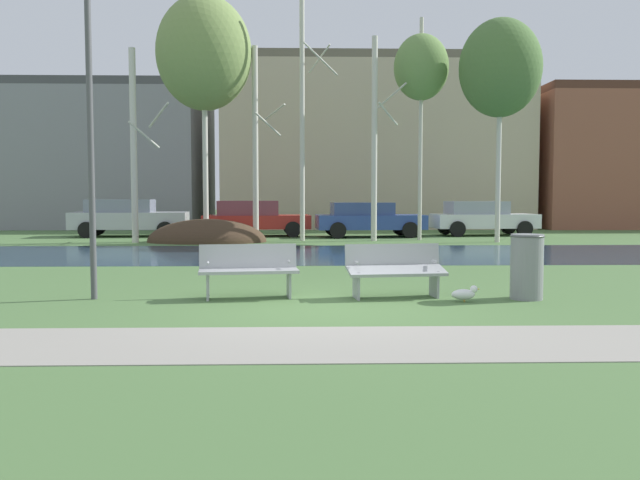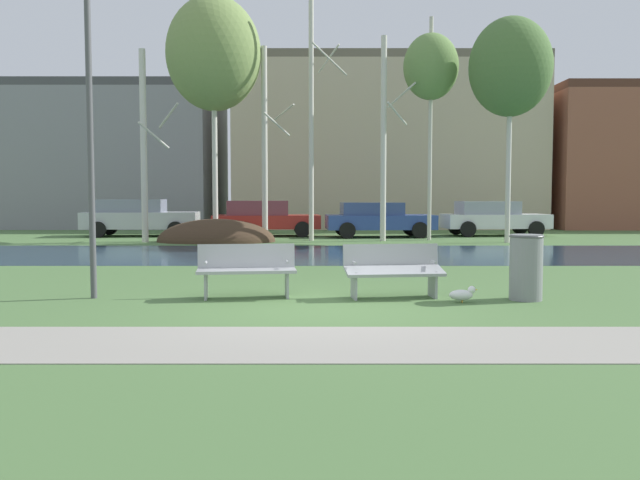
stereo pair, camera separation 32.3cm
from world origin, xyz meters
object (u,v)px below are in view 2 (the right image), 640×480
at_px(parked_sedan_second_red, 265,217).
at_px(parked_hatch_third_blue, 379,219).
at_px(trash_bin, 527,266).
at_px(parked_van_nearest_silver, 140,217).
at_px(parked_wagon_fourth_white, 494,218).
at_px(seagull, 464,294).
at_px(bench_right, 394,269).
at_px(bench_left, 248,269).
at_px(streetlamp, 90,54).

distance_m(parked_sedan_second_red, parked_hatch_third_blue, 4.71).
distance_m(trash_bin, parked_van_nearest_silver, 19.84).
bearing_deg(parked_wagon_fourth_white, parked_sedan_second_red, -178.35).
xyz_separation_m(trash_bin, seagull, (-1.07, -0.27, -0.41)).
xyz_separation_m(bench_right, parked_wagon_fourth_white, (6.02, 16.67, 0.29)).
xyz_separation_m(bench_left, parked_sedan_second_red, (-1.13, 16.39, 0.30)).
bearing_deg(seagull, parked_wagon_fourth_white, 73.79).
relative_size(bench_right, seagull, 3.67).
distance_m(bench_right, seagull, 1.20).
height_order(trash_bin, parked_sedan_second_red, parked_sedan_second_red).
bearing_deg(parked_hatch_third_blue, bench_left, -102.64).
bearing_deg(parked_sedan_second_red, bench_left, -86.06).
bearing_deg(bench_right, seagull, -25.90).
xyz_separation_m(trash_bin, streetlamp, (-6.99, 0.17, 3.38)).
xyz_separation_m(bench_left, trash_bin, (4.50, -0.23, 0.07)).
bearing_deg(trash_bin, parked_hatch_third_blue, 93.45).
distance_m(trash_bin, streetlamp, 7.77).
distance_m(streetlamp, parked_hatch_third_blue, 17.23).
bearing_deg(streetlamp, parked_sedan_second_red, 85.27).
distance_m(bench_left, parked_wagon_fourth_white, 18.68).
bearing_deg(seagull, parked_sedan_second_red, 105.10).
height_order(streetlamp, parked_sedan_second_red, streetlamp).
height_order(trash_bin, streetlamp, streetlamp).
bearing_deg(bench_left, seagull, -8.30).
bearing_deg(trash_bin, parked_wagon_fourth_white, 76.94).
bearing_deg(parked_hatch_third_blue, parked_wagon_fourth_white, 10.44).
xyz_separation_m(bench_right, parked_hatch_third_blue, (1.14, 15.77, 0.27)).
xyz_separation_m(bench_left, parked_van_nearest_silver, (-6.29, 16.42, 0.33)).
relative_size(bench_left, streetlamp, 0.28).
distance_m(trash_bin, parked_hatch_third_blue, 16.03).
relative_size(streetlamp, parked_wagon_fourth_white, 1.36).
distance_m(bench_right, parked_van_nearest_silver, 18.58).
distance_m(trash_bin, seagull, 1.18).
distance_m(bench_left, trash_bin, 4.51).
distance_m(seagull, parked_van_nearest_silver, 19.52).
relative_size(seagull, parked_van_nearest_silver, 0.10).
bearing_deg(bench_right, parked_wagon_fourth_white, 70.14).
xyz_separation_m(bench_left, parked_hatch_third_blue, (3.54, 15.77, 0.27)).
height_order(trash_bin, seagull, trash_bin).
bearing_deg(parked_van_nearest_silver, parked_wagon_fourth_white, 0.98).
relative_size(parked_sedan_second_red, parked_wagon_fourth_white, 1.03).
bearing_deg(parked_wagon_fourth_white, parked_hatch_third_blue, -169.56).
bearing_deg(parked_wagon_fourth_white, streetlamp, -123.12).
bearing_deg(parked_sedan_second_red, seagull, -74.90).
xyz_separation_m(seagull, parked_van_nearest_silver, (-9.72, 16.92, 0.67)).
xyz_separation_m(bench_right, parked_van_nearest_silver, (-8.69, 16.42, 0.33)).
bearing_deg(streetlamp, trash_bin, -1.43).
xyz_separation_m(parked_van_nearest_silver, parked_wagon_fourth_white, (14.71, 0.25, -0.04)).
bearing_deg(bench_left, parked_van_nearest_silver, 110.97).
height_order(bench_right, trash_bin, trash_bin).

